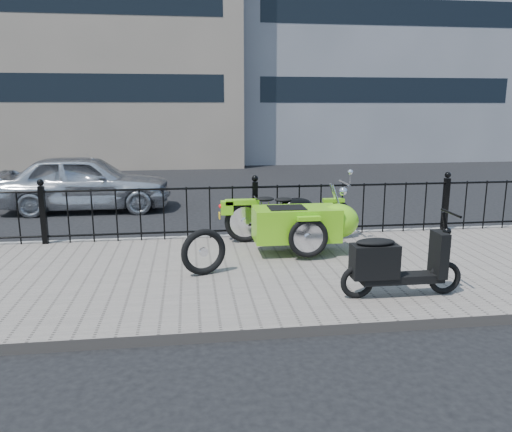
{
  "coord_description": "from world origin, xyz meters",
  "views": [
    {
      "loc": [
        -1.1,
        -7.07,
        2.34
      ],
      "look_at": [
        -0.17,
        -0.1,
        0.79
      ],
      "focal_mm": 35.0,
      "sensor_mm": 36.0,
      "label": 1
    }
  ],
  "objects": [
    {
      "name": "ground",
      "position": [
        0.0,
        0.0,
        0.0
      ],
      "size": [
        120.0,
        120.0,
        0.0
      ],
      "primitive_type": "plane",
      "color": "black",
      "rests_on": "ground"
    },
    {
      "name": "sidewalk",
      "position": [
        0.0,
        -0.5,
        0.06
      ],
      "size": [
        30.0,
        3.8,
        0.12
      ],
      "primitive_type": "cube",
      "color": "slate",
      "rests_on": "ground"
    },
    {
      "name": "curb",
      "position": [
        0.0,
        1.44,
        0.06
      ],
      "size": [
        30.0,
        0.1,
        0.12
      ],
      "primitive_type": "cube",
      "color": "gray",
      "rests_on": "ground"
    },
    {
      "name": "iron_fence",
      "position": [
        0.0,
        1.3,
        0.59
      ],
      "size": [
        14.11,
        0.11,
        1.08
      ],
      "color": "black",
      "rests_on": "sidewalk"
    },
    {
      "name": "building_tan",
      "position": [
        -6.0,
        15.99,
        6.0
      ],
      "size": [
        14.0,
        8.01,
        12.0
      ],
      "color": "gray",
      "rests_on": "ground"
    },
    {
      "name": "motorcycle_sidecar",
      "position": [
        0.67,
        0.33,
        0.59
      ],
      "size": [
        2.28,
        1.48,
        0.98
      ],
      "color": "black",
      "rests_on": "sidewalk"
    },
    {
      "name": "scooter",
      "position": [
        1.26,
        -1.71,
        0.52
      ],
      "size": [
        1.5,
        0.44,
        1.02
      ],
      "color": "black",
      "rests_on": "sidewalk"
    },
    {
      "name": "spare_tire",
      "position": [
        -0.95,
        -0.62,
        0.44
      ],
      "size": [
        0.63,
        0.3,
        0.63
      ],
      "primitive_type": "torus",
      "rotation": [
        1.57,
        0.0,
        0.34
      ],
      "color": "black",
      "rests_on": "sidewalk"
    },
    {
      "name": "sedan_car",
      "position": [
        -3.47,
        4.63,
        0.65
      ],
      "size": [
        3.82,
        1.54,
        1.3
      ],
      "primitive_type": "imported",
      "rotation": [
        0.0,
        0.0,
        1.57
      ],
      "color": "#B7B9BF",
      "rests_on": "ground"
    }
  ]
}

